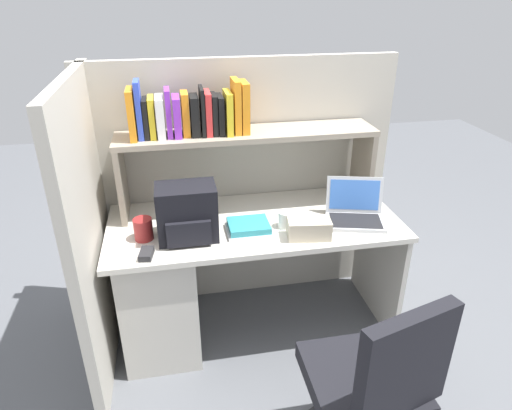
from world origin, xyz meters
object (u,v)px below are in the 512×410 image
object	(u,v)px
backpack	(187,213)
computer_mouse	(146,254)
tissue_box	(309,229)
paper_cup	(285,220)
office_chair	(369,399)
snack_canister	(143,229)
laptop	(355,211)

from	to	relation	value
backpack	computer_mouse	xyz separation A→B (m)	(-0.21, -0.15, -0.12)
backpack	tissue_box	distance (m)	0.63
paper_cup	office_chair	distance (m)	0.97
computer_mouse	snack_canister	size ratio (longest dim) A/B	0.91
laptop	backpack	distance (m)	0.92
tissue_box	snack_canister	bearing A→B (deg)	178.26
computer_mouse	paper_cup	xyz separation A→B (m)	(0.73, 0.16, 0.03)
laptop	office_chair	bearing A→B (deg)	-106.30
backpack	office_chair	bearing A→B (deg)	-52.90
tissue_box	snack_canister	world-z (taller)	snack_canister
snack_canister	computer_mouse	bearing A→B (deg)	-85.02
office_chair	paper_cup	bearing A→B (deg)	-97.15
computer_mouse	tissue_box	world-z (taller)	tissue_box
computer_mouse	snack_canister	world-z (taller)	snack_canister
tissue_box	paper_cup	bearing A→B (deg)	133.24
laptop	snack_canister	distance (m)	1.14
backpack	snack_canister	distance (m)	0.24
paper_cup	office_chair	bearing A→B (deg)	-81.19
snack_canister	tissue_box	bearing A→B (deg)	-9.68
computer_mouse	snack_canister	bearing A→B (deg)	104.45
paper_cup	snack_canister	size ratio (longest dim) A/B	0.77
backpack	paper_cup	xyz separation A→B (m)	(0.52, 0.01, -0.09)
backpack	snack_canister	bearing A→B (deg)	172.85
backpack	computer_mouse	distance (m)	0.28
computer_mouse	tissue_box	size ratio (longest dim) A/B	0.47
backpack	snack_canister	world-z (taller)	backpack
paper_cup	office_chair	xyz separation A→B (m)	(0.14, -0.88, -0.38)
laptop	computer_mouse	bearing A→B (deg)	-171.38
laptop	tissue_box	bearing A→B (deg)	-155.76
laptop	paper_cup	distance (m)	0.40
office_chair	tissue_box	bearing A→B (deg)	-102.52
tissue_box	laptop	bearing A→B (deg)	32.18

